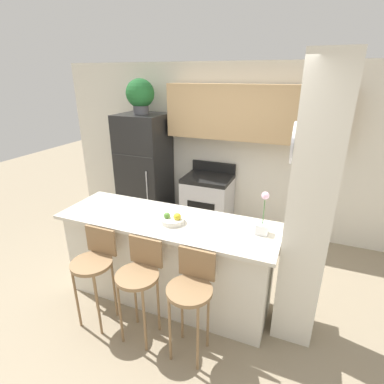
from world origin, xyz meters
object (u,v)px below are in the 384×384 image
stove_range (207,203)px  bar_stool_right (191,290)px  bar_stool_mid (140,276)px  fruit_bowl (173,220)px  orchid_vase (263,222)px  refrigerator (145,170)px  potted_plant_on_fridge (140,95)px  trash_bin (172,221)px  bar_stool_left (95,263)px

stove_range → bar_stool_right: bearing=-74.0°
bar_stool_mid → fruit_bowl: bearing=80.2°
bar_stool_mid → orchid_vase: orchid_vase is taller
refrigerator → potted_plant_on_fridge: bearing=118.2°
bar_stool_right → potted_plant_on_fridge: potted_plant_on_fridge is taller
stove_range → potted_plant_on_fridge: bearing=-177.0°
bar_stool_mid → trash_bin: 2.08m
stove_range → trash_bin: bearing=-148.9°
stove_range → orchid_vase: size_ratio=2.55×
trash_bin → fruit_bowl: bearing=-63.0°
stove_range → bar_stool_mid: stove_range is taller
potted_plant_on_fridge → orchid_vase: bearing=-35.1°
bar_stool_left → trash_bin: bar_stool_left is taller
bar_stool_right → orchid_vase: bearing=54.5°
refrigerator → fruit_bowl: bearing=-51.7°
bar_stool_right → bar_stool_mid: bearing=180.0°
bar_stool_left → trash_bin: size_ratio=2.62×
bar_stool_right → fruit_bowl: fruit_bowl is taller
potted_plant_on_fridge → bar_stool_left: bearing=-71.9°
bar_stool_left → orchid_vase: (1.46, 0.64, 0.43)m
bar_stool_right → orchid_vase: (0.45, 0.64, 0.43)m
bar_stool_left → bar_stool_mid: (0.51, 0.00, 0.00)m
bar_stool_right → orchid_vase: orchid_vase is taller
bar_stool_left → potted_plant_on_fridge: potted_plant_on_fridge is taller
bar_stool_left → trash_bin: (-0.12, 1.93, -0.49)m
bar_stool_mid → fruit_bowl: size_ratio=4.06×
fruit_bowl → refrigerator: bearing=128.3°
orchid_vase → trash_bin: (-1.59, 1.29, -0.92)m
refrigerator → stove_range: 1.17m
bar_stool_right → fruit_bowl: (-0.42, 0.52, 0.34)m
refrigerator → stove_range: refrigerator is taller
bar_stool_mid → bar_stool_right: (0.51, 0.00, 0.00)m
potted_plant_on_fridge → trash_bin: potted_plant_on_fridge is taller
refrigerator → orchid_vase: (2.17, -1.53, 0.20)m
refrigerator → bar_stool_mid: size_ratio=1.81×
fruit_bowl → bar_stool_right: bearing=-51.3°
bar_stool_left → potted_plant_on_fridge: bearing=108.1°
fruit_bowl → trash_bin: bearing=117.0°
refrigerator → stove_range: size_ratio=1.69×
bar_stool_left → fruit_bowl: (0.60, 0.52, 0.34)m
bar_stool_left → orchid_vase: size_ratio=2.37×
refrigerator → trash_bin: (0.59, -0.24, -0.71)m
bar_stool_left → potted_plant_on_fridge: size_ratio=1.93×
bar_stool_left → bar_stool_right: 1.01m
bar_stool_mid → potted_plant_on_fridge: potted_plant_on_fridge is taller
stove_range → bar_stool_mid: size_ratio=1.07×
potted_plant_on_fridge → trash_bin: (0.59, -0.24, -1.90)m
stove_range → fruit_bowl: size_ratio=4.36×
bar_stool_mid → trash_bin: size_ratio=2.62×
bar_stool_right → stove_range: bearing=106.0°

